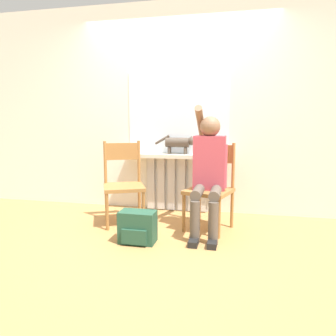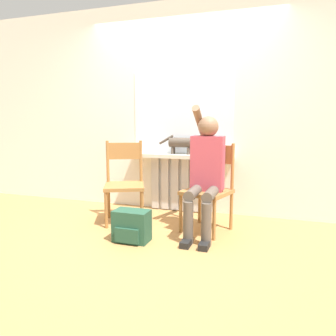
{
  "view_description": "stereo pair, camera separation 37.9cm",
  "coord_description": "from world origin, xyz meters",
  "px_view_note": "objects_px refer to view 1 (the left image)",
  "views": [
    {
      "loc": [
        0.83,
        -3.05,
        1.22
      ],
      "look_at": [
        0.0,
        0.62,
        0.65
      ],
      "focal_mm": 35.0,
      "sensor_mm": 36.0,
      "label": 1
    },
    {
      "loc": [
        1.19,
        -2.94,
        1.22
      ],
      "look_at": [
        0.0,
        0.62,
        0.65
      ],
      "focal_mm": 35.0,
      "sensor_mm": 36.0,
      "label": 2
    }
  ],
  "objects_px": {
    "person": "(209,168)",
    "backpack": "(138,227)",
    "cat": "(180,143)",
    "chair_left": "(123,182)",
    "chair_right": "(211,186)"
  },
  "relations": [
    {
      "from": "chair_left",
      "to": "person",
      "type": "distance_m",
      "value": 1.03
    },
    {
      "from": "chair_left",
      "to": "backpack",
      "type": "bearing_deg",
      "value": -83.01
    },
    {
      "from": "chair_right",
      "to": "person",
      "type": "height_order",
      "value": "person"
    },
    {
      "from": "cat",
      "to": "backpack",
      "type": "distance_m",
      "value": 1.41
    },
    {
      "from": "cat",
      "to": "person",
      "type": "bearing_deg",
      "value": -57.25
    },
    {
      "from": "cat",
      "to": "backpack",
      "type": "height_order",
      "value": "cat"
    },
    {
      "from": "chair_left",
      "to": "chair_right",
      "type": "height_order",
      "value": "same"
    },
    {
      "from": "person",
      "to": "backpack",
      "type": "xyz_separation_m",
      "value": [
        -0.64,
        -0.48,
        -0.55
      ]
    },
    {
      "from": "person",
      "to": "backpack",
      "type": "bearing_deg",
      "value": -143.6
    },
    {
      "from": "person",
      "to": "backpack",
      "type": "relative_size",
      "value": 3.84
    },
    {
      "from": "backpack",
      "to": "person",
      "type": "bearing_deg",
      "value": 36.4
    },
    {
      "from": "person",
      "to": "chair_left",
      "type": "bearing_deg",
      "value": 173.75
    },
    {
      "from": "chair_left",
      "to": "person",
      "type": "xyz_separation_m",
      "value": [
        1.0,
        -0.11,
        0.22
      ]
    },
    {
      "from": "cat",
      "to": "backpack",
      "type": "bearing_deg",
      "value": -99.56
    },
    {
      "from": "chair_right",
      "to": "backpack",
      "type": "relative_size",
      "value": 2.7
    }
  ]
}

